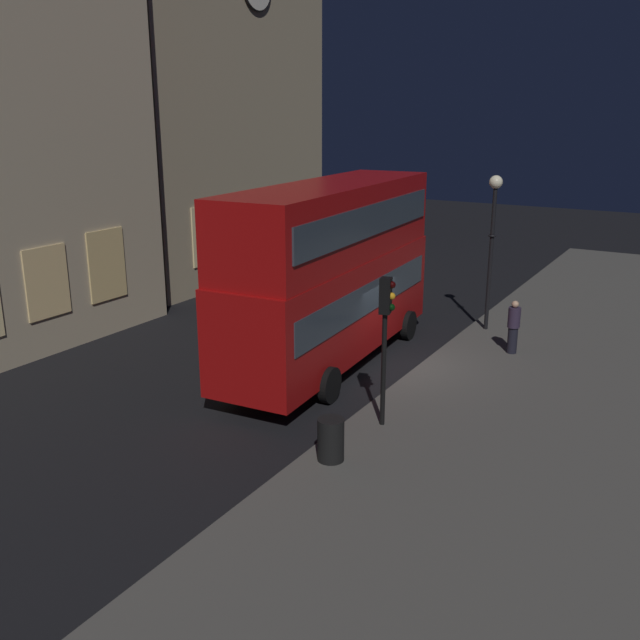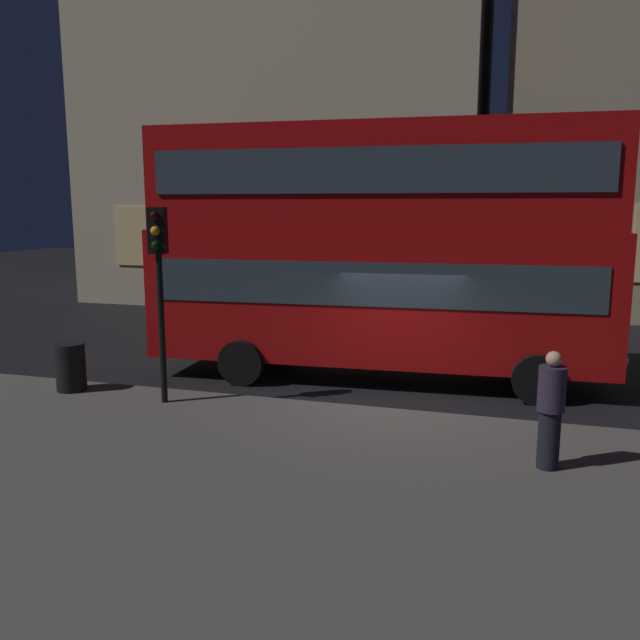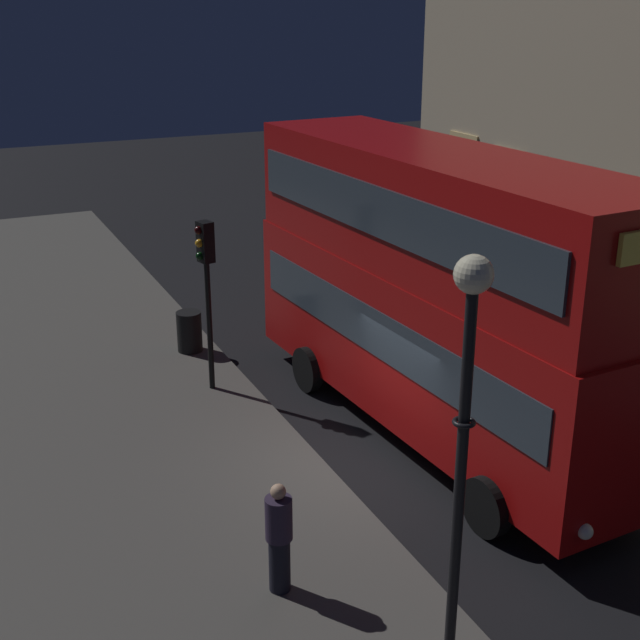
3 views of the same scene
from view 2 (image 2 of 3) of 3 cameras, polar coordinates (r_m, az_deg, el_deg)
The scene contains 7 objects.
ground_plane at distance 12.67m, azimuth 6.41°, elevation -7.64°, with size 80.00×80.00×0.00m, color black.
sidewalk_slab at distance 8.24m, azimuth 0.09°, elevation -17.14°, with size 44.00×8.84×0.12m, color #4C4944.
building_with_clock at distance 28.76m, azimuth -2.20°, elevation 19.50°, with size 15.54×9.80×17.20m.
double_decker_bus at distance 14.30m, azimuth 5.07°, elevation 6.93°, with size 10.18×3.28×5.51m.
traffic_light_near_kerb at distance 12.34m, azimuth -14.05°, elevation 4.86°, with size 0.37×0.39×3.69m.
pedestrian at distance 9.77m, azimuth 19.68°, elevation -7.42°, with size 0.39×0.39×1.71m.
litter_bin at distance 14.11m, azimuth -21.14°, elevation -3.88°, with size 0.59×0.59×0.97m, color black.
Camera 2 is at (2.08, -11.91, 3.81)m, focal length 36.28 mm.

